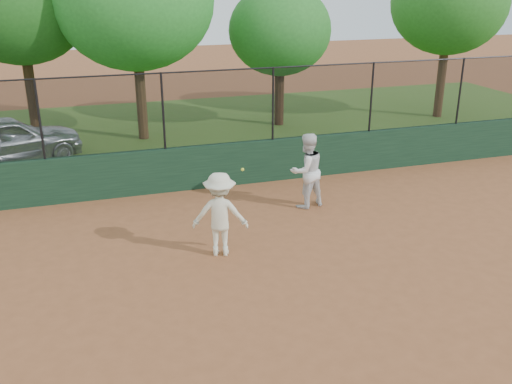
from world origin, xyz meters
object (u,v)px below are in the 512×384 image
object	(u,v)px
tree_1	(19,5)
tree_4	(450,3)
player_main	(220,214)
tree_2	(134,1)
parked_car	(6,140)
player_second	(307,171)
tree_3	(280,31)

from	to	relation	value
tree_1	tree_4	world-z (taller)	tree_1
player_main	tree_2	world-z (taller)	tree_2
player_main	tree_4	world-z (taller)	tree_4
tree_1	tree_2	distance (m)	3.83
parked_car	tree_4	bearing A→B (deg)	-104.37
parked_car	player_second	size ratio (longest dim) A/B	2.35
player_second	player_main	distance (m)	3.31
player_main	tree_1	xyz separation A→B (m)	(-4.02, 10.85, 3.67)
tree_4	player_second	bearing A→B (deg)	-140.12
player_second	tree_1	distance (m)	11.74
tree_3	tree_4	size ratio (longest dim) A/B	0.81
tree_2	parked_car	bearing A→B (deg)	-158.64
parked_car	player_second	xyz separation A→B (m)	(7.44, -6.06, 0.19)
tree_3	player_main	bearing A→B (deg)	-116.06
tree_4	parked_car	bearing A→B (deg)	-174.92
player_main	tree_3	distance (m)	11.60
tree_2	tree_1	bearing A→B (deg)	162.27
player_second	player_main	size ratio (longest dim) A/B	1.00
parked_car	tree_1	world-z (taller)	tree_1
player_second	tree_1	size ratio (longest dim) A/B	0.29
parked_car	player_main	size ratio (longest dim) A/B	2.35
tree_1	tree_3	world-z (taller)	tree_1
player_second	parked_car	bearing A→B (deg)	-52.17
parked_car	tree_3	size ratio (longest dim) A/B	0.85
tree_2	tree_3	distance (m)	5.46
player_second	tree_4	xyz separation A→B (m)	(9.00, 7.52, 3.55)
tree_1	tree_3	distance (m)	9.06
player_second	player_main	bearing A→B (deg)	22.30
player_second	tree_2	size ratio (longest dim) A/B	0.27
tree_1	player_main	bearing A→B (deg)	-69.68
player_second	tree_3	bearing A→B (deg)	-118.35
parked_car	tree_1	size ratio (longest dim) A/B	0.68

